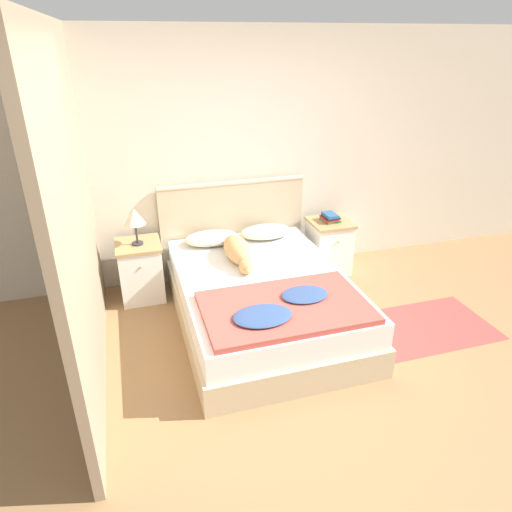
{
  "coord_description": "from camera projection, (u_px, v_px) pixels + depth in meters",
  "views": [
    {
      "loc": [
        -1.09,
        -2.45,
        2.43
      ],
      "look_at": [
        0.0,
        1.2,
        0.59
      ],
      "focal_mm": 32.0,
      "sensor_mm": 36.0,
      "label": 1
    }
  ],
  "objects": [
    {
      "name": "book_stack",
      "position": [
        330.0,
        217.0,
        5.0
      ],
      "size": [
        0.19,
        0.21,
        0.09
      ],
      "color": "#337547",
      "rests_on": "nightstand_right"
    },
    {
      "name": "pillow_left",
      "position": [
        211.0,
        238.0,
        4.7
      ],
      "size": [
        0.56,
        0.34,
        0.12
      ],
      "color": "beige",
      "rests_on": "bed"
    },
    {
      "name": "pillow_right",
      "position": [
        266.0,
        232.0,
        4.85
      ],
      "size": [
        0.56,
        0.34,
        0.12
      ],
      "color": "beige",
      "rests_on": "bed"
    },
    {
      "name": "nightstand_left",
      "position": [
        141.0,
        270.0,
        4.6
      ],
      "size": [
        0.44,
        0.46,
        0.6
      ],
      "color": "white",
      "rests_on": "ground_plane"
    },
    {
      "name": "quilt",
      "position": [
        285.0,
        307.0,
        3.55
      ],
      "size": [
        1.29,
        0.81,
        0.09
      ],
      "color": "#BC4C42",
      "rests_on": "bed"
    },
    {
      "name": "ground_plane",
      "position": [
        301.0,
        393.0,
        3.45
      ],
      "size": [
        16.0,
        16.0,
        0.0
      ],
      "primitive_type": "plane",
      "color": "#997047"
    },
    {
      "name": "bed",
      "position": [
        263.0,
        300.0,
        4.2
      ],
      "size": [
        1.5,
        2.09,
        0.49
      ],
      "color": "#C6B28E",
      "rests_on": "ground_plane"
    },
    {
      "name": "wall_side_left",
      "position": [
        77.0,
        207.0,
        3.43
      ],
      "size": [
        0.06,
        3.1,
        2.55
      ],
      "color": "gray",
      "rests_on": "ground_plane"
    },
    {
      "name": "table_lamp",
      "position": [
        134.0,
        218.0,
        4.33
      ],
      "size": [
        0.2,
        0.2,
        0.37
      ],
      "color": "#2D2D33",
      "rests_on": "nightstand_left"
    },
    {
      "name": "wall_back",
      "position": [
        230.0,
        160.0,
        4.73
      ],
      "size": [
        9.0,
        0.06,
        2.55
      ],
      "color": "beige",
      "rests_on": "ground_plane"
    },
    {
      "name": "nightstand_right",
      "position": [
        329.0,
        246.0,
        5.13
      ],
      "size": [
        0.44,
        0.46,
        0.6
      ],
      "color": "white",
      "rests_on": "ground_plane"
    },
    {
      "name": "dog",
      "position": [
        238.0,
        251.0,
        4.33
      ],
      "size": [
        0.24,
        0.77,
        0.21
      ],
      "color": "tan",
      "rests_on": "bed"
    },
    {
      "name": "rug",
      "position": [
        424.0,
        327.0,
        4.23
      ],
      "size": [
        1.23,
        0.77,
        0.0
      ],
      "color": "#93423D",
      "rests_on": "ground_plane"
    },
    {
      "name": "headboard",
      "position": [
        233.0,
        226.0,
        4.98
      ],
      "size": [
        1.58,
        0.06,
        1.07
      ],
      "color": "#C6B28E",
      "rests_on": "ground_plane"
    }
  ]
}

